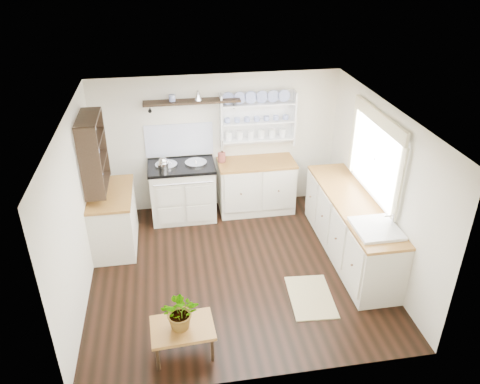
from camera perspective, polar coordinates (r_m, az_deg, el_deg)
floor at (r=6.74m, az=-0.53°, el=-9.32°), size 4.00×3.80×0.01m
wall_back at (r=7.80m, az=-2.73°, el=6.00°), size 4.00×0.02×2.30m
wall_right at (r=6.67m, az=16.66°, el=0.63°), size 0.02×3.80×2.30m
wall_left at (r=6.17m, az=-19.28°, el=-2.20°), size 0.02×3.80×2.30m
ceiling at (r=5.63m, az=-0.64°, el=9.48°), size 4.00×3.80×0.01m
window at (r=6.59m, az=16.23°, el=4.38°), size 0.08×1.55×1.22m
aga_cooker at (r=7.75m, az=-6.98°, el=0.20°), size 1.07×0.74×0.98m
back_cabinets at (r=7.91m, az=1.97°, el=0.83°), size 1.27×0.63×0.90m
right_cabinets at (r=6.97m, az=13.31°, el=-4.19°), size 0.62×2.43×0.90m
belfast_sink at (r=6.22m, az=16.14°, el=-5.21°), size 0.55×0.60×0.45m
left_cabinets at (r=7.23m, az=-15.13°, el=-3.13°), size 0.62×1.13×0.90m
plate_rack at (r=7.72m, az=2.09°, el=8.98°), size 1.20×0.22×0.90m
high_shelf at (r=7.39m, az=-5.88°, el=10.85°), size 1.50×0.29×0.16m
left_shelving at (r=6.76m, az=-17.46°, el=4.68°), size 0.28×0.80×1.05m
kettle at (r=7.39m, az=-9.34°, el=3.36°), size 0.18×0.18×0.22m
utensil_crock at (r=7.67m, az=-2.25°, el=4.26°), size 0.13×0.13×0.15m
center_table at (r=5.43m, az=-7.03°, el=-16.33°), size 0.72×0.53×0.38m
potted_plant at (r=5.24m, az=-7.20°, el=-14.22°), size 0.45×0.40×0.45m
floor_rug at (r=6.34m, az=8.62°, el=-12.53°), size 0.61×0.89×0.02m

